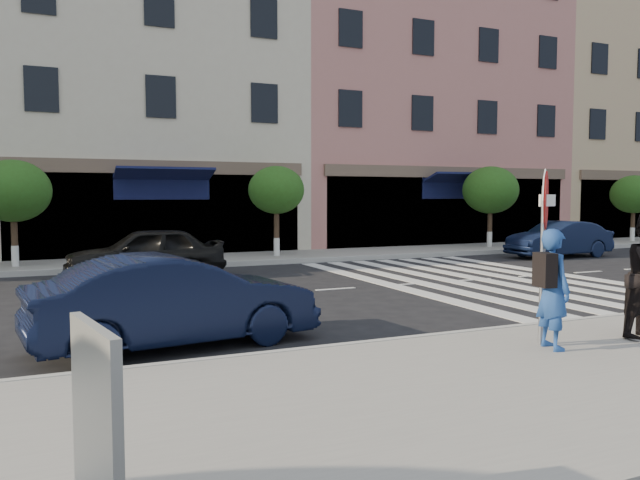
{
  "coord_description": "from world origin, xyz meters",
  "views": [
    {
      "loc": [
        -4.19,
        -9.09,
        2.2
      ],
      "look_at": [
        0.29,
        1.04,
        1.4
      ],
      "focal_mm": 35.0,
      "sensor_mm": 36.0,
      "label": 1
    }
  ],
  "objects_px": {
    "poster_board": "(98,446)",
    "car_far_mid": "(146,253)",
    "car_near_mid": "(175,301)",
    "photographer": "(553,289)",
    "stop_sign": "(545,217)",
    "car_far_right": "(559,239)"
  },
  "relations": [
    {
      "from": "car_far_mid",
      "to": "photographer",
      "type": "bearing_deg",
      "value": 23.31
    },
    {
      "from": "photographer",
      "to": "poster_board",
      "type": "bearing_deg",
      "value": 123.28
    },
    {
      "from": "photographer",
      "to": "car_near_mid",
      "type": "bearing_deg",
      "value": 67.53
    },
    {
      "from": "car_far_mid",
      "to": "car_far_right",
      "type": "xyz_separation_m",
      "value": [
        14.26,
        0.0,
        -0.05
      ]
    },
    {
      "from": "stop_sign",
      "to": "poster_board",
      "type": "distance_m",
      "value": 6.71
    },
    {
      "from": "stop_sign",
      "to": "photographer",
      "type": "relative_size",
      "value": 1.5
    },
    {
      "from": "photographer",
      "to": "car_far_mid",
      "type": "bearing_deg",
      "value": 28.88
    },
    {
      "from": "stop_sign",
      "to": "car_near_mid",
      "type": "height_order",
      "value": "stop_sign"
    },
    {
      "from": "car_near_mid",
      "to": "car_far_right",
      "type": "xyz_separation_m",
      "value": [
        14.97,
        7.7,
        -0.03
      ]
    },
    {
      "from": "photographer",
      "to": "car_far_mid",
      "type": "relative_size",
      "value": 0.4
    },
    {
      "from": "poster_board",
      "to": "car_far_mid",
      "type": "height_order",
      "value": "poster_board"
    },
    {
      "from": "poster_board",
      "to": "car_far_mid",
      "type": "bearing_deg",
      "value": 70.65
    },
    {
      "from": "poster_board",
      "to": "stop_sign",
      "type": "bearing_deg",
      "value": 15.87
    },
    {
      "from": "photographer",
      "to": "poster_board",
      "type": "relative_size",
      "value": 1.2
    },
    {
      "from": "poster_board",
      "to": "car_near_mid",
      "type": "xyz_separation_m",
      "value": [
        1.46,
        5.4,
        -0.13
      ]
    },
    {
      "from": "photographer",
      "to": "poster_board",
      "type": "xyz_separation_m",
      "value": [
        -5.92,
        -2.66,
        -0.15
      ]
    },
    {
      "from": "car_far_mid",
      "to": "car_near_mid",
      "type": "bearing_deg",
      "value": -1.74
    },
    {
      "from": "poster_board",
      "to": "car_far_mid",
      "type": "xyz_separation_m",
      "value": [
        2.17,
        13.1,
        -0.11
      ]
    },
    {
      "from": "car_near_mid",
      "to": "poster_board",
      "type": "bearing_deg",
      "value": 157.34
    },
    {
      "from": "car_near_mid",
      "to": "car_far_right",
      "type": "height_order",
      "value": "car_near_mid"
    },
    {
      "from": "car_near_mid",
      "to": "photographer",
      "type": "bearing_deg",
      "value": -129.12
    },
    {
      "from": "car_far_mid",
      "to": "car_far_right",
      "type": "height_order",
      "value": "car_far_mid"
    }
  ]
}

